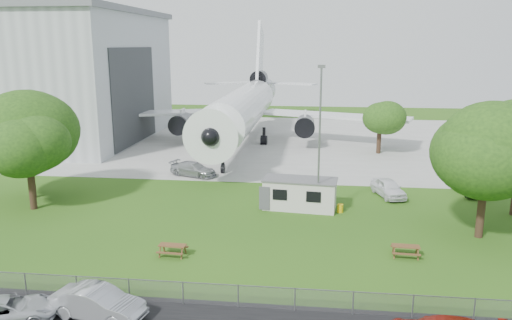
# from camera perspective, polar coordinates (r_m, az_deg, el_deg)

# --- Properties ---
(ground) EXTENTS (160.00, 160.00, 0.00)m
(ground) POSITION_cam_1_polar(r_m,az_deg,el_deg) (36.83, -5.99, -8.77)
(ground) COLOR #3B6B1A
(concrete_apron) EXTENTS (120.00, 46.00, 0.03)m
(concrete_apron) POSITION_cam_1_polar(r_m,az_deg,el_deg) (73.02, 0.53, 2.30)
(concrete_apron) COLOR #B7B7B2
(concrete_apron) RESTS_ON ground
(hangar) EXTENTS (43.00, 31.00, 18.55)m
(hangar) POSITION_cam_1_polar(r_m,az_deg,el_deg) (83.15, -26.96, 8.74)
(hangar) COLOR #B2B7BC
(hangar) RESTS_ON ground
(airliner) EXTENTS (46.36, 47.73, 17.69)m
(airliner) POSITION_cam_1_polar(r_m,az_deg,el_deg) (70.35, -1.28, 6.22)
(airliner) COLOR white
(airliner) RESTS_ON ground
(site_cabin) EXTENTS (6.87, 3.33, 2.62)m
(site_cabin) POSITION_cam_1_polar(r_m,az_deg,el_deg) (42.53, 5.05, -3.86)
(site_cabin) COLOR beige
(site_cabin) RESTS_ON ground
(picnic_west) EXTENTS (1.88, 1.59, 0.76)m
(picnic_west) POSITION_cam_1_polar(r_m,az_deg,el_deg) (34.13, -9.49, -10.71)
(picnic_west) COLOR brown
(picnic_west) RESTS_ON ground
(picnic_east) EXTENTS (1.87, 1.59, 0.76)m
(picnic_east) POSITION_cam_1_polar(r_m,az_deg,el_deg) (34.95, 16.67, -10.51)
(picnic_east) COLOR brown
(picnic_east) RESTS_ON ground
(fence) EXTENTS (58.00, 0.04, 1.30)m
(fence) POSITION_cam_1_polar(r_m,az_deg,el_deg) (28.53, -10.31, -15.76)
(fence) COLOR gray
(fence) RESTS_ON ground
(lamp_mast) EXTENTS (0.16, 0.16, 12.00)m
(lamp_mast) POSITION_cam_1_polar(r_m,az_deg,el_deg) (40.25, 7.25, 2.00)
(lamp_mast) COLOR slate
(lamp_mast) RESTS_ON ground
(tree_west_big) EXTENTS (8.67, 8.67, 10.19)m
(tree_west_big) POSITION_cam_1_polar(r_m,az_deg,el_deg) (48.83, -24.70, 2.66)
(tree_west_big) COLOR #382619
(tree_west_big) RESTS_ON ground
(tree_west_small) EXTENTS (6.03, 6.03, 8.20)m
(tree_west_small) POSITION_cam_1_polar(r_m,az_deg,el_deg) (45.46, -24.63, 1.11)
(tree_west_small) COLOR #382619
(tree_west_small) RESTS_ON ground
(tree_east_front) EXTENTS (7.76, 7.76, 10.32)m
(tree_east_front) POSITION_cam_1_polar(r_m,az_deg,el_deg) (38.40, 24.94, 0.99)
(tree_east_front) COLOR #382619
(tree_east_front) RESTS_ON ground
(tree_far_apron) EXTENTS (5.28, 5.28, 7.26)m
(tree_far_apron) POSITION_cam_1_polar(r_m,az_deg,el_deg) (65.15, 14.01, 4.69)
(tree_far_apron) COLOR #382619
(tree_far_apron) RESTS_ON ground
(car_centre_sedan) EXTENTS (5.15, 2.66, 1.62)m
(car_centre_sedan) POSITION_cam_1_polar(r_m,az_deg,el_deg) (27.58, -17.60, -15.36)
(car_centre_sedan) COLOR #AFB1B6
(car_centre_sedan) RESTS_ON ground
(car_west_estate) EXTENTS (5.38, 4.02, 1.36)m
(car_west_estate) POSITION_cam_1_polar(r_m,az_deg,el_deg) (28.84, -26.71, -15.18)
(car_west_estate) COLOR silver
(car_west_estate) RESTS_ON ground
(car_ne_hatch) EXTENTS (3.17, 5.06, 1.61)m
(car_ne_hatch) POSITION_cam_1_polar(r_m,az_deg,el_deg) (47.41, 14.88, -3.11)
(car_ne_hatch) COLOR white
(car_ne_hatch) RESTS_ON ground
(car_ne_sedan) EXTENTS (1.95, 4.42, 1.41)m
(car_ne_sedan) POSITION_cam_1_polar(r_m,az_deg,el_deg) (50.72, 23.43, -2.83)
(car_ne_sedan) COLOR black
(car_ne_sedan) RESTS_ON ground
(car_apron_van) EXTENTS (5.52, 3.67, 1.49)m
(car_apron_van) POSITION_cam_1_polar(r_m,az_deg,el_deg) (53.31, -7.19, -1.06)
(car_apron_van) COLOR #ABADB3
(car_apron_van) RESTS_ON ground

